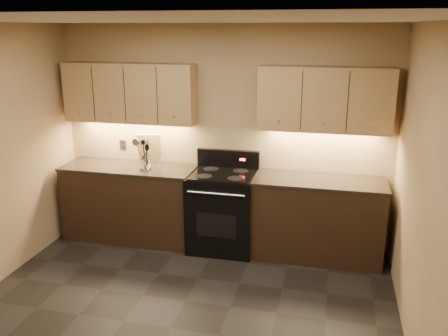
{
  "coord_description": "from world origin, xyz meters",
  "views": [
    {
      "loc": [
        1.29,
        -3.4,
        2.55
      ],
      "look_at": [
        0.15,
        1.45,
        1.07
      ],
      "focal_mm": 38.0,
      "sensor_mm": 36.0,
      "label": 1
    }
  ],
  "objects": [
    {
      "name": "floor",
      "position": [
        0.0,
        0.0,
        0.0
      ],
      "size": [
        4.0,
        4.0,
        0.0
      ],
      "primitive_type": "plane",
      "color": "black",
      "rests_on": "ground"
    },
    {
      "name": "black_turner",
      "position": [
        -0.85,
        1.63,
        1.12
      ],
      "size": [
        0.13,
        0.11,
        0.36
      ],
      "primitive_type": null,
      "rotation": [
        -0.05,
        -0.06,
        0.33
      ],
      "color": "black",
      "rests_on": "utensil_crock"
    },
    {
      "name": "cutting_board",
      "position": [
        -0.93,
        1.95,
        1.11
      ],
      "size": [
        0.31,
        0.17,
        0.36
      ],
      "primitive_type": "cube",
      "rotation": [
        0.24,
        0.0,
        0.22
      ],
      "color": "tan",
      "rests_on": "counter_left"
    },
    {
      "name": "counter_right",
      "position": [
        1.18,
        1.7,
        0.47
      ],
      "size": [
        1.46,
        0.62,
        0.93
      ],
      "color": "black",
      "rests_on": "ground"
    },
    {
      "name": "wooden_spoon",
      "position": [
        -0.87,
        1.62,
        1.11
      ],
      "size": [
        0.11,
        0.1,
        0.34
      ],
      "primitive_type": null,
      "rotation": [
        -0.08,
        0.15,
        0.2
      ],
      "color": "tan",
      "rests_on": "utensil_crock"
    },
    {
      "name": "ceiling",
      "position": [
        0.0,
        0.0,
        2.6
      ],
      "size": [
        4.0,
        4.0,
        0.0
      ],
      "primitive_type": "plane",
      "rotation": [
        3.14,
        0.0,
        0.0
      ],
      "color": "silver",
      "rests_on": "wall_back"
    },
    {
      "name": "steel_spatula",
      "position": [
        -0.82,
        1.64,
        1.11
      ],
      "size": [
        0.22,
        0.16,
        0.35
      ],
      "primitive_type": null,
      "rotation": [
        -0.05,
        -0.39,
        -0.33
      ],
      "color": "silver",
      "rests_on": "utensil_crock"
    },
    {
      "name": "steel_skimmer",
      "position": [
        -0.83,
        1.62,
        1.13
      ],
      "size": [
        0.22,
        0.11,
        0.37
      ],
      "primitive_type": null,
      "rotation": [
        0.06,
        -0.37,
        -0.03
      ],
      "color": "silver",
      "rests_on": "utensil_crock"
    },
    {
      "name": "upper_cab_left",
      "position": [
        -1.1,
        1.85,
        1.8
      ],
      "size": [
        1.6,
        0.3,
        0.7
      ],
      "primitive_type": "cube",
      "color": "tan",
      "rests_on": "wall_back"
    },
    {
      "name": "utensil_crock",
      "position": [
        -0.85,
        1.64,
        1.0
      ],
      "size": [
        0.13,
        0.13,
        0.16
      ],
      "color": "white",
      "rests_on": "counter_left"
    },
    {
      "name": "black_spoon",
      "position": [
        -0.85,
        1.66,
        1.1
      ],
      "size": [
        0.11,
        0.12,
        0.31
      ],
      "primitive_type": null,
      "rotation": [
        0.2,
        0.16,
        -0.05
      ],
      "color": "black",
      "rests_on": "utensil_crock"
    },
    {
      "name": "wall_right",
      "position": [
        2.0,
        0.0,
        1.3
      ],
      "size": [
        0.04,
        4.0,
        2.6
      ],
      "primitive_type": "cube",
      "color": "tan",
      "rests_on": "ground"
    },
    {
      "name": "counter_left",
      "position": [
        -1.1,
        1.7,
        0.47
      ],
      "size": [
        1.62,
        0.62,
        0.93
      ],
      "color": "black",
      "rests_on": "ground"
    },
    {
      "name": "wall_back",
      "position": [
        0.0,
        2.0,
        1.3
      ],
      "size": [
        4.0,
        0.04,
        2.6
      ],
      "primitive_type": "cube",
      "color": "tan",
      "rests_on": "ground"
    },
    {
      "name": "upper_cab_right",
      "position": [
        1.18,
        1.85,
        1.8
      ],
      "size": [
        1.44,
        0.3,
        0.7
      ],
      "primitive_type": "cube",
      "color": "tan",
      "rests_on": "wall_back"
    },
    {
      "name": "stove",
      "position": [
        0.08,
        1.68,
        0.48
      ],
      "size": [
        0.76,
        0.68,
        1.14
      ],
      "color": "black",
      "rests_on": "ground"
    },
    {
      "name": "outlet_plate",
      "position": [
        -1.3,
        1.99,
        1.12
      ],
      "size": [
        0.08,
        0.01,
        0.12
      ],
      "primitive_type": "cube",
      "color": "#B2B5BA",
      "rests_on": "wall_back"
    }
  ]
}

